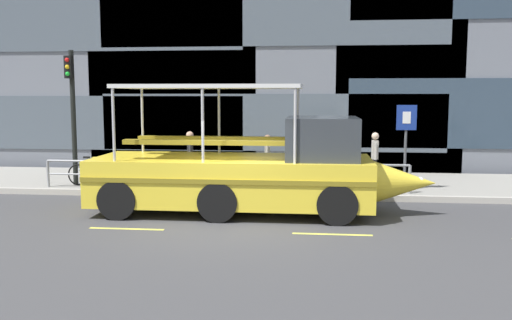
{
  "coord_description": "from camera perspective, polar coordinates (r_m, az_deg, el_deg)",
  "views": [
    {
      "loc": [
        1.98,
        -13.23,
        3.14
      ],
      "look_at": [
        0.33,
        2.1,
        1.3
      ],
      "focal_mm": 38.58,
      "sensor_mm": 36.0,
      "label": 1
    }
  ],
  "objects": [
    {
      "name": "curb_edge",
      "position": [
        16.75,
        -0.76,
        -3.69
      ],
      "size": [
        32.0,
        0.18,
        0.18
      ],
      "primitive_type": "cube",
      "color": "#B2ADA3",
      "rests_on": "ground_plane"
    },
    {
      "name": "duck_tour_boat",
      "position": [
        14.61,
        -0.46,
        -1.21
      ],
      "size": [
        9.14,
        2.69,
        3.4
      ],
      "color": "yellow",
      "rests_on": "ground_plane"
    },
    {
      "name": "sidewalk",
      "position": [
        19.18,
        0.14,
        -2.34
      ],
      "size": [
        32.0,
        4.8,
        0.18
      ],
      "primitive_type": "cube",
      "color": "gray",
      "rests_on": "ground_plane"
    },
    {
      "name": "pedestrian_near_bow",
      "position": [
        18.37,
        12.22,
        0.67
      ],
      "size": [
        0.24,
        0.5,
        1.73
      ],
      "color": "black",
      "rests_on": "sidewalk"
    },
    {
      "name": "pedestrian_mid_right",
      "position": [
        18.22,
        -6.85,
        0.78
      ],
      "size": [
        0.26,
        0.5,
        1.76
      ],
      "color": "#1E2338",
      "rests_on": "sidewalk"
    },
    {
      "name": "lane_centreline",
      "position": [
        12.79,
        -2.99,
        -7.41
      ],
      "size": [
        25.8,
        0.12,
        0.01
      ],
      "color": "#DBD64C",
      "rests_on": "ground_plane"
    },
    {
      "name": "curb_guardrail",
      "position": [
        17.09,
        -3.51,
        -1.13
      ],
      "size": [
        11.46,
        0.09,
        0.89
      ],
      "color": "gray",
      "rests_on": "sidewalk"
    },
    {
      "name": "pedestrian_mid_left",
      "position": [
        17.95,
        1.18,
        0.54
      ],
      "size": [
        0.23,
        0.48,
        1.66
      ],
      "color": "black",
      "rests_on": "sidewalk"
    },
    {
      "name": "parking_sign",
      "position": [
        17.44,
        15.28,
        2.73
      ],
      "size": [
        0.6,
        0.12,
        2.64
      ],
      "color": "#4C4F54",
      "rests_on": "sidewalk"
    },
    {
      "name": "leaned_bicycle",
      "position": [
        18.67,
        -16.5,
        -1.43
      ],
      "size": [
        1.74,
        0.46,
        0.96
      ],
      "color": "black",
      "rests_on": "sidewalk"
    },
    {
      "name": "ground_plane",
      "position": [
        13.75,
        -2.32,
        -6.41
      ],
      "size": [
        120.0,
        120.0,
        0.0
      ],
      "primitive_type": "plane",
      "color": "#3D3D3F"
    },
    {
      "name": "traffic_light_pole",
      "position": [
        18.93,
        -18.53,
        5.5
      ],
      "size": [
        0.24,
        0.46,
        4.38
      ],
      "color": "black",
      "rests_on": "sidewalk"
    }
  ]
}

